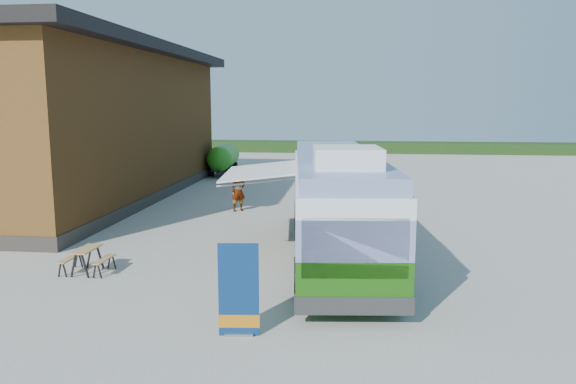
# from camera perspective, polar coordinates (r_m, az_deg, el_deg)

# --- Properties ---
(ground) EXTENTS (100.00, 100.00, 0.00)m
(ground) POSITION_cam_1_polar(r_m,az_deg,el_deg) (17.22, -2.98, -6.81)
(ground) COLOR #BCB7AD
(ground) RESTS_ON ground
(barn) EXTENTS (9.60, 21.20, 7.50)m
(barn) POSITION_cam_1_polar(r_m,az_deg,el_deg) (29.51, -20.29, 6.33)
(barn) COLOR brown
(barn) RESTS_ON ground
(hedge) EXTENTS (40.00, 3.00, 1.00)m
(hedge) POSITION_cam_1_polar(r_m,az_deg,el_deg) (54.74, 12.09, 4.44)
(hedge) COLOR #264419
(hedge) RESTS_ON ground
(bus) EXTENTS (3.72, 12.10, 3.66)m
(bus) POSITION_cam_1_polar(r_m,az_deg,el_deg) (17.39, 4.83, -0.77)
(bus) COLOR #1D6811
(bus) RESTS_ON ground
(awning) EXTENTS (2.89, 4.23, 0.51)m
(awning) POSITION_cam_1_polar(r_m,az_deg,el_deg) (17.70, -1.95, 2.45)
(awning) COLOR white
(awning) RESTS_ON ground
(banner) EXTENTS (0.84, 0.24, 1.94)m
(banner) POSITION_cam_1_polar(r_m,az_deg,el_deg) (11.58, -5.03, -10.71)
(banner) COLOR navy
(banner) RESTS_ON ground
(picnic_table) EXTENTS (1.23, 1.10, 0.70)m
(picnic_table) POSITION_cam_1_polar(r_m,az_deg,el_deg) (16.68, -19.76, -6.01)
(picnic_table) COLOR tan
(picnic_table) RESTS_ON ground
(person_a) EXTENTS (0.79, 0.74, 1.82)m
(person_a) POSITION_cam_1_polar(r_m,az_deg,el_deg) (24.61, -5.08, 0.14)
(person_a) COLOR #999999
(person_a) RESTS_ON ground
(person_b) EXTENTS (0.83, 0.95, 1.65)m
(person_b) POSITION_cam_1_polar(r_m,az_deg,el_deg) (28.25, 2.16, 1.15)
(person_b) COLOR #999999
(person_b) RESTS_ON ground
(slurry_tanker) EXTENTS (1.85, 5.40, 2.00)m
(slurry_tanker) POSITION_cam_1_polar(r_m,az_deg,el_deg) (37.42, -6.54, 3.54)
(slurry_tanker) COLOR #2E931A
(slurry_tanker) RESTS_ON ground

